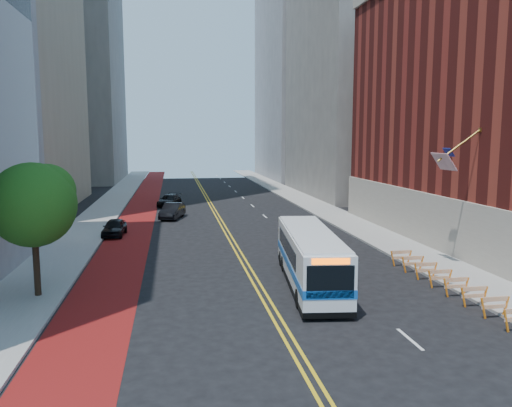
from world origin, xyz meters
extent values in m
plane|color=black|center=(0.00, 0.00, 0.00)|extent=(160.00, 160.00, 0.00)
cube|color=gray|center=(-12.00, 30.00, 0.07)|extent=(4.00, 140.00, 0.15)
cube|color=gray|center=(12.00, 30.00, 0.07)|extent=(4.00, 140.00, 0.15)
cube|color=maroon|center=(-8.10, 30.00, 0.00)|extent=(3.60, 140.00, 0.01)
cube|color=gold|center=(-0.18, 30.00, 0.00)|extent=(0.14, 140.00, 0.01)
cube|color=gold|center=(0.18, 30.00, 0.00)|extent=(0.14, 140.00, 0.01)
cube|color=silver|center=(4.80, -2.00, 0.01)|extent=(0.14, 2.20, 0.01)
cube|color=silver|center=(4.80, 6.00, 0.01)|extent=(0.14, 2.20, 0.01)
cube|color=silver|center=(4.80, 14.00, 0.01)|extent=(0.14, 2.20, 0.01)
cube|color=silver|center=(4.80, 22.00, 0.01)|extent=(0.14, 2.20, 0.01)
cube|color=silver|center=(4.80, 30.00, 0.01)|extent=(0.14, 2.20, 0.01)
cube|color=silver|center=(4.80, 38.00, 0.01)|extent=(0.14, 2.20, 0.01)
cube|color=silver|center=(4.80, 46.00, 0.01)|extent=(0.14, 2.20, 0.01)
cube|color=silver|center=(4.80, 54.00, 0.01)|extent=(0.14, 2.20, 0.01)
cube|color=silver|center=(4.80, 62.00, 0.01)|extent=(0.14, 2.20, 0.01)
cube|color=silver|center=(4.80, 70.00, 0.01)|extent=(0.14, 2.20, 0.01)
cube|color=silver|center=(4.80, 78.00, 0.01)|extent=(0.14, 2.20, 0.01)
cube|color=silver|center=(4.80, 86.00, 0.01)|extent=(0.14, 2.20, 0.01)
cube|color=#9E9384|center=(14.05, 12.00, 2.00)|extent=(0.50, 36.00, 4.00)
cube|color=black|center=(14.15, 6.00, 1.10)|extent=(0.35, 2.80, 2.20)
cube|color=black|center=(14.15, 13.00, 1.10)|extent=(0.35, 2.80, 2.20)
cube|color=black|center=(14.15, 20.00, 1.10)|extent=(0.35, 2.80, 2.20)
cube|color=#A57F33|center=(14.05, 8.00, 8.50)|extent=(0.25, 0.25, 0.25)
cylinder|color=#A57F33|center=(12.70, 8.00, 7.60)|extent=(2.85, 0.12, 2.05)
cube|color=#B21419|center=(11.70, 8.00, 6.60)|extent=(0.75, 1.90, 1.05)
cube|color=navy|center=(12.25, 8.45, 7.15)|extent=(0.39, 0.85, 0.52)
cube|color=slate|center=(23.00, 48.00, 20.00)|extent=(18.00, 26.00, 40.00)
cube|color=gray|center=(24.00, 78.00, 27.50)|extent=(20.00, 28.00, 55.00)
cube|color=slate|center=(-24.00, 78.00, 32.50)|extent=(20.00, 26.00, 65.00)
cube|color=orange|center=(9.05, -2.00, 0.50)|extent=(0.32, 0.06, 0.99)
cube|color=orange|center=(9.05, -0.45, 0.50)|extent=(0.32, 0.06, 0.99)
cube|color=orange|center=(10.15, -0.45, 0.50)|extent=(0.32, 0.06, 0.99)
cube|color=orange|center=(9.60, -0.45, 0.90)|extent=(1.25, 0.05, 0.22)
cube|color=orange|center=(9.60, -0.45, 0.55)|extent=(1.25, 0.05, 0.18)
cube|color=orange|center=(9.05, 1.10, 0.50)|extent=(0.32, 0.06, 0.99)
cube|color=orange|center=(10.15, 1.10, 0.50)|extent=(0.32, 0.06, 0.99)
cube|color=orange|center=(9.60, 1.10, 0.90)|extent=(1.25, 0.05, 0.22)
cube|color=orange|center=(9.60, 1.10, 0.55)|extent=(1.25, 0.05, 0.18)
cube|color=orange|center=(9.05, 2.65, 0.50)|extent=(0.32, 0.06, 0.99)
cube|color=orange|center=(10.15, 2.65, 0.50)|extent=(0.32, 0.06, 0.99)
cube|color=orange|center=(9.60, 2.65, 0.90)|extent=(1.25, 0.05, 0.22)
cube|color=orange|center=(9.60, 2.65, 0.55)|extent=(1.25, 0.05, 0.18)
cube|color=orange|center=(9.05, 4.20, 0.50)|extent=(0.32, 0.06, 0.99)
cube|color=orange|center=(10.15, 4.20, 0.50)|extent=(0.32, 0.06, 0.99)
cube|color=orange|center=(9.60, 4.20, 0.90)|extent=(1.25, 0.05, 0.22)
cube|color=orange|center=(9.60, 4.20, 0.55)|extent=(1.25, 0.05, 0.18)
cube|color=orange|center=(9.05, 5.75, 0.50)|extent=(0.32, 0.06, 0.99)
cube|color=orange|center=(10.15, 5.75, 0.50)|extent=(0.32, 0.06, 0.99)
cube|color=orange|center=(9.60, 5.75, 0.90)|extent=(1.25, 0.05, 0.22)
cube|color=orange|center=(9.60, 5.75, 0.55)|extent=(1.25, 0.05, 0.18)
cube|color=orange|center=(9.05, 7.30, 0.50)|extent=(0.32, 0.06, 0.99)
cube|color=orange|center=(10.15, 7.30, 0.50)|extent=(0.32, 0.06, 0.99)
cube|color=orange|center=(9.60, 7.30, 0.90)|extent=(1.25, 0.05, 0.22)
cube|color=orange|center=(9.60, 7.30, 0.55)|extent=(1.25, 0.05, 0.18)
cube|color=orange|center=(9.05, 8.85, 0.50)|extent=(0.32, 0.06, 0.99)
cube|color=orange|center=(10.15, 8.85, 0.50)|extent=(0.32, 0.06, 0.99)
cube|color=orange|center=(9.60, 8.85, 0.90)|extent=(1.25, 0.05, 0.22)
cube|color=orange|center=(9.60, 8.85, 0.55)|extent=(1.25, 0.05, 0.18)
cylinder|color=black|center=(-11.30, 6.00, 1.75)|extent=(0.32, 0.32, 3.20)
sphere|color=#104A11|center=(-11.30, 6.00, 4.75)|extent=(4.20, 4.20, 4.20)
sphere|color=#104A11|center=(-10.70, 6.40, 5.35)|extent=(2.80, 2.80, 2.80)
sphere|color=#104A11|center=(-11.80, 5.70, 5.15)|extent=(2.40, 2.40, 2.40)
cube|color=silver|center=(2.80, 5.74, 1.63)|extent=(3.62, 11.20, 2.61)
cube|color=#1251AC|center=(2.80, 5.74, 1.24)|extent=(3.66, 11.24, 0.41)
cube|color=black|center=(2.89, 6.47, 2.06)|extent=(3.29, 7.92, 0.87)
cube|color=black|center=(2.18, 0.31, 1.83)|extent=(2.09, 0.33, 1.47)
cube|color=black|center=(3.43, 11.18, 2.02)|extent=(1.90, 0.31, 0.92)
cube|color=#FF5905|center=(2.18, 0.30, 2.75)|extent=(1.67, 0.26, 0.27)
cube|color=silver|center=(2.80, 5.74, 2.98)|extent=(3.44, 10.64, 0.11)
cube|color=black|center=(2.80, 5.74, 0.32)|extent=(3.65, 11.23, 0.27)
cylinder|color=black|center=(1.33, 2.37, 0.46)|extent=(0.38, 0.94, 0.92)
cylinder|color=black|center=(3.48, 2.12, 0.46)|extent=(0.38, 0.94, 0.92)
cylinder|color=black|center=(2.08, 8.93, 0.46)|extent=(0.38, 0.94, 0.92)
cylinder|color=black|center=(4.23, 8.68, 0.46)|extent=(0.38, 0.94, 0.92)
cylinder|color=black|center=(2.23, 10.24, 0.46)|extent=(0.38, 0.94, 0.92)
cylinder|color=black|center=(4.38, 9.99, 0.46)|extent=(0.38, 0.94, 0.92)
imported|color=black|center=(-9.30, 21.94, 0.69)|extent=(1.92, 4.18, 1.39)
imported|color=black|center=(-4.57, 30.12, 0.77)|extent=(2.76, 4.92, 1.54)
imported|color=black|center=(-4.90, 39.38, 0.69)|extent=(3.28, 5.10, 1.38)
camera|label=1|loc=(-4.46, -19.84, 8.04)|focal=35.00mm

